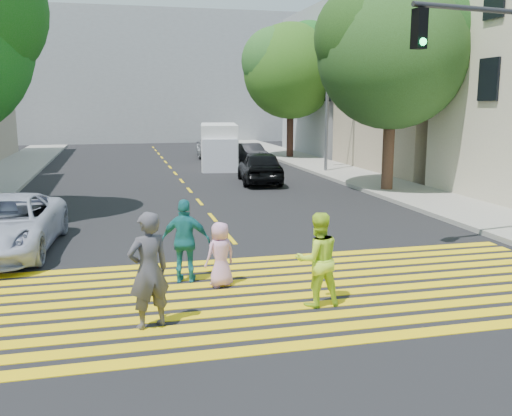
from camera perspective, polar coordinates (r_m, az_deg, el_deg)
name	(u,v)px	position (r m, az deg, el deg)	size (l,w,h in m)	color
ground	(296,316)	(10.25, 4.06, -10.74)	(120.00, 120.00, 0.00)	black
sidewalk_left	(6,174)	(31.78, -23.72, 3.09)	(3.00, 40.00, 0.15)	gray
sidewalk_right	(373,182)	(26.91, 11.60, 2.57)	(3.00, 60.00, 0.15)	gray
crosswalk	(277,293)	(11.39, 2.08, -8.47)	(13.40, 5.30, 0.01)	yellow
lane_line	(172,170)	(31.94, -8.35, 3.77)	(0.12, 34.40, 0.01)	yellow
building_right_tan	(455,78)	(33.35, 19.30, 12.19)	(10.00, 10.00, 10.00)	tan
building_right_grey	(368,84)	(43.03, 11.19, 12.08)	(10.00, 10.00, 10.00)	gray
backdrop_block	(145,78)	(57.20, -11.03, 12.66)	(30.00, 8.00, 12.00)	gray
tree_right_near	(395,45)	(24.27, 13.69, 15.54)	(7.70, 7.37, 8.79)	#3B1F17
tree_right_far	(292,66)	(38.04, 3.61, 14.01)	(7.23, 6.74, 8.91)	black
pedestrian_man	(149,270)	(9.60, -10.69, -6.15)	(0.72, 0.47, 1.98)	#434149
pedestrian_woman	(318,259)	(10.55, 6.17, -5.13)	(0.85, 0.66, 1.76)	#C0EC30
pedestrian_child	(220,254)	(11.64, -3.59, -4.65)	(0.65, 0.43, 1.34)	#D294C1
pedestrian_extra	(185,241)	(11.94, -7.06, -3.29)	(1.03, 0.43, 1.75)	#1C717A
white_sedan	(5,225)	(15.48, -23.83, -1.57)	(2.34, 5.08, 1.41)	#B4B8CF
dark_car_near	(260,167)	(26.45, 0.40, 4.16)	(1.81, 4.51, 1.53)	black
silver_car	(211,147)	(39.32, -4.49, 6.13)	(1.97, 4.84, 1.40)	#A6A7AE
dark_car_parked	(251,154)	(35.06, -0.53, 5.47)	(1.28, 3.68, 1.21)	black
white_van	(219,147)	(32.69, -3.71, 6.08)	(2.72, 5.48, 2.48)	silver
traffic_signal	(509,88)	(15.66, 23.96, 10.91)	(4.24, 1.00, 6.27)	#2A2A2D
street_lamp	(324,71)	(30.22, 6.85, 13.43)	(2.07, 0.24, 9.18)	slate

